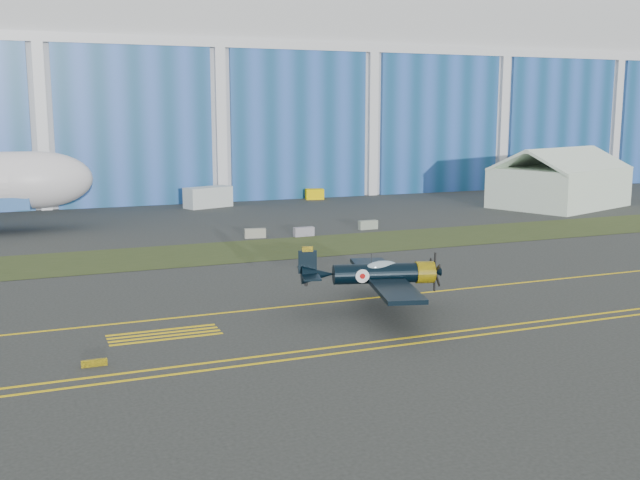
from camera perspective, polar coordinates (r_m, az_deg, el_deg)
name	(u,v)px	position (r m, az deg, el deg)	size (l,w,h in m)	color
ground	(393,277)	(54.75, 5.55, -2.84)	(260.00, 260.00, 0.00)	#333634
grass_median	(321,245)	(67.24, 0.08, -0.40)	(260.00, 10.00, 0.02)	#475128
hangar	(185,91)	(121.76, -10.28, 11.07)	(220.00, 45.70, 30.00)	silver
taxiway_centreline	(427,292)	(50.48, 8.15, -3.96)	(200.00, 0.20, 0.02)	yellow
edge_line_near	(513,331)	(42.81, 14.53, -6.70)	(80.00, 0.20, 0.02)	yellow
edge_line_far	(503,326)	(43.58, 13.75, -6.37)	(80.00, 0.20, 0.02)	yellow
hold_short_ladder	(164,334)	(41.62, -11.77, -7.06)	(6.00, 2.40, 0.02)	yellow
guard_board_left	(94,363)	(37.41, -16.82, -8.95)	(1.20, 0.15, 0.35)	yellow
warbird	(376,274)	(44.96, 4.26, -2.57)	(12.27, 13.72, 3.47)	black
tent	(560,177)	(99.01, 17.80, 4.59)	(19.19, 16.70, 7.47)	white
shipping_container	(208,197)	(94.85, -8.52, 3.25)	(5.91, 2.36, 2.56)	silver
tug	(315,194)	(102.55, -0.42, 3.52)	(2.43, 1.52, 1.42)	#FFD700
gse_box	(560,184)	(119.93, 17.83, 4.06)	(3.06, 1.63, 1.84)	gray
barrier_a	(255,233)	(71.43, -4.97, 0.51)	(2.00, 0.60, 0.90)	gray
barrier_b	(304,232)	(72.03, -1.24, 0.63)	(2.00, 0.60, 0.90)	gray
barrier_c	(368,225)	(76.57, 3.68, 1.16)	(2.00, 0.60, 0.90)	gray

